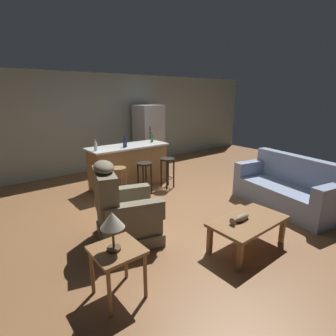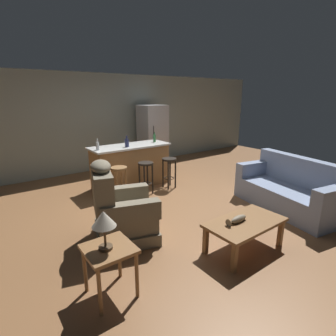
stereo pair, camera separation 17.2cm
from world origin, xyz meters
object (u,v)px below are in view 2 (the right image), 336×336
at_px(coffee_table, 245,225).
at_px(kitchen_island, 131,166).
at_px(bottle_tall_green, 127,143).
at_px(bar_stool_right, 169,167).
at_px(bottle_short_amber, 154,138).
at_px(couch, 290,191).
at_px(refrigerator, 153,136).
at_px(table_lamp, 104,221).
at_px(fish_figurine, 237,220).
at_px(bottle_wine_dark, 98,146).
at_px(recliner_near_lamp, 120,212).
at_px(end_table, 109,256).
at_px(bar_stool_left, 119,177).
at_px(bar_stool_middle, 146,172).

relative_size(coffee_table, kitchen_island, 0.61).
bearing_deg(coffee_table, bottle_tall_green, 91.78).
xyz_separation_m(bar_stool_right, bottle_short_amber, (0.05, 0.66, 0.57)).
xyz_separation_m(couch, refrigerator, (-0.33, 4.06, 0.54)).
bearing_deg(kitchen_island, bottle_short_amber, 2.68).
distance_m(couch, bar_stool_right, 2.49).
xyz_separation_m(kitchen_island, bottle_tall_green, (-0.14, -0.12, 0.57)).
bearing_deg(table_lamp, coffee_table, -8.93).
distance_m(fish_figurine, bottle_short_amber, 3.38).
distance_m(refrigerator, bottle_wine_dark, 2.52).
xyz_separation_m(recliner_near_lamp, table_lamp, (-0.62, -0.97, 0.45)).
bearing_deg(bar_stool_right, coffee_table, -104.44).
height_order(coffee_table, bottle_wine_dark, bottle_wine_dark).
relative_size(coffee_table, fish_figurine, 3.24).
bearing_deg(recliner_near_lamp, bottle_short_amber, 63.17).
bearing_deg(kitchen_island, end_table, -122.32).
distance_m(couch, bottle_tall_green, 3.39).
height_order(table_lamp, bar_stool_left, table_lamp).
relative_size(coffee_table, bottle_tall_green, 4.47).
distance_m(coffee_table, end_table, 1.84).
distance_m(recliner_near_lamp, end_table, 1.13).
bearing_deg(bottle_wine_dark, bar_stool_middle, -35.74).
height_order(coffee_table, bar_stool_left, bar_stool_left).
relative_size(table_lamp, bar_stool_left, 0.60).
bearing_deg(bar_stool_right, table_lamp, -137.50).
xyz_separation_m(bar_stool_middle, bottle_wine_dark, (-0.79, 0.57, 0.57)).
distance_m(table_lamp, bottle_wine_dark, 3.09).
xyz_separation_m(kitchen_island, refrigerator, (1.39, 1.20, 0.40)).
bearing_deg(coffee_table, kitchen_island, 89.29).
height_order(end_table, bottle_short_amber, bottle_short_amber).
relative_size(fish_figurine, recliner_near_lamp, 0.28).
relative_size(coffee_table, bar_stool_right, 1.62).
relative_size(kitchen_island, bottle_short_amber, 7.50).
bearing_deg(bottle_wine_dark, recliner_near_lamp, -104.24).
bearing_deg(table_lamp, recliner_near_lamp, 57.11).
distance_m(coffee_table, couch, 1.81).
height_order(bar_stool_right, bottle_short_amber, bottle_short_amber).
distance_m(end_table, bottle_wine_dark, 3.12).
relative_size(end_table, kitchen_island, 0.31).
height_order(recliner_near_lamp, bottle_tall_green, recliner_near_lamp).
xyz_separation_m(bar_stool_middle, bottle_short_amber, (0.67, 0.66, 0.57)).
xyz_separation_m(table_lamp, refrigerator, (3.28, 4.14, 0.01)).
height_order(coffee_table, couch, couch).
xyz_separation_m(fish_figurine, recliner_near_lamp, (-1.09, 1.22, -0.04)).
height_order(end_table, bottle_tall_green, bottle_tall_green).
relative_size(fish_figurine, bottle_short_amber, 1.42).
bearing_deg(bar_stool_middle, kitchen_island, 91.18).
height_order(bar_stool_right, bottle_wine_dark, bottle_wine_dark).
xyz_separation_m(coffee_table, kitchen_island, (0.04, 3.23, 0.11)).
distance_m(recliner_near_lamp, refrigerator, 4.16).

